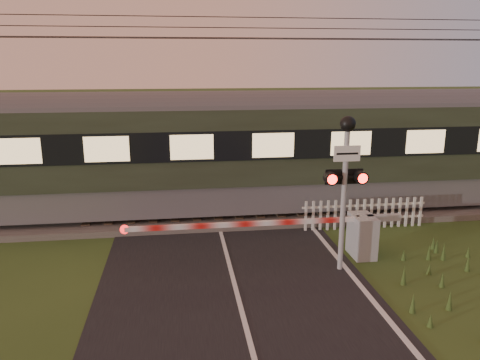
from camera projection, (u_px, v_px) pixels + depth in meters
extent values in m
plane|color=#2E461A|center=(244.00, 321.00, 8.97)|extent=(160.00, 160.00, 0.00)
cube|color=black|center=(244.00, 320.00, 8.97)|extent=(6.00, 140.00, 0.02)
cube|color=#47423D|center=(216.00, 213.00, 15.20)|extent=(140.00, 3.40, 0.24)
cube|color=slate|center=(218.00, 214.00, 14.46)|extent=(140.00, 0.08, 0.14)
cube|color=slate|center=(214.00, 200.00, 15.84)|extent=(140.00, 0.08, 0.14)
cube|color=#2D2116|center=(216.00, 209.00, 15.17)|extent=(0.24, 2.20, 0.06)
cylinder|color=black|center=(214.00, 38.00, 13.57)|extent=(120.00, 0.02, 0.02)
cylinder|color=black|center=(213.00, 39.00, 14.15)|extent=(120.00, 0.02, 0.02)
cylinder|color=black|center=(213.00, 17.00, 13.71)|extent=(120.00, 0.02, 0.02)
cylinder|color=black|center=(213.00, 28.00, 13.79)|extent=(120.00, 0.02, 0.02)
cube|color=slate|center=(264.00, 189.00, 15.23)|extent=(18.24, 2.41, 0.90)
cube|color=#262E1E|center=(265.00, 141.00, 14.84)|extent=(19.00, 2.62, 2.26)
cylinder|color=#4C4C4F|center=(265.00, 105.00, 14.56)|extent=(19.00, 0.92, 0.92)
cube|color=#FFD893|center=(273.00, 145.00, 13.50)|extent=(16.34, 0.04, 0.71)
cube|color=gray|center=(362.00, 236.00, 11.85)|extent=(0.54, 0.83, 1.08)
cylinder|color=gray|center=(357.00, 236.00, 11.83)|extent=(0.12, 0.12, 1.08)
cube|color=gray|center=(384.00, 218.00, 11.80)|extent=(0.88, 0.16, 0.16)
cube|color=red|center=(245.00, 224.00, 11.35)|extent=(5.72, 0.11, 0.11)
cylinder|color=red|center=(125.00, 229.00, 10.98)|extent=(0.22, 0.04, 0.22)
cylinder|color=gray|center=(343.00, 203.00, 10.77)|extent=(0.12, 0.12, 3.33)
cube|color=white|center=(347.00, 154.00, 10.43)|extent=(0.61, 0.03, 0.36)
sphere|color=black|center=(348.00, 124.00, 10.32)|extent=(0.36, 0.36, 0.36)
cube|color=black|center=(345.00, 177.00, 10.62)|extent=(0.83, 0.07, 0.07)
cylinder|color=#FF140C|center=(332.00, 179.00, 10.40)|extent=(0.22, 0.02, 0.22)
cylinder|color=#FF140C|center=(363.00, 178.00, 10.50)|extent=(0.22, 0.02, 0.22)
cube|color=black|center=(344.00, 177.00, 10.67)|extent=(0.89, 0.02, 0.36)
cube|color=silver|center=(363.00, 218.00, 13.89)|extent=(3.77, 0.04, 0.06)
cube|color=silver|center=(364.00, 205.00, 13.79)|extent=(3.77, 0.04, 0.06)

